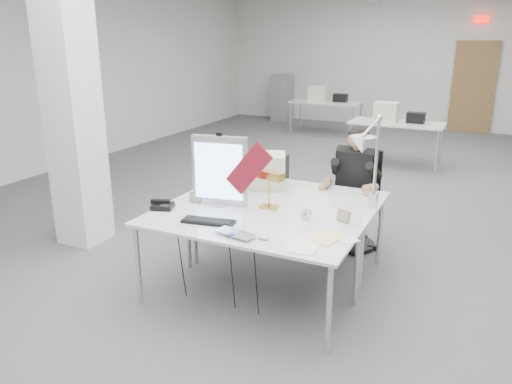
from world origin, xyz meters
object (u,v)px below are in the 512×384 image
Objects in this scene: desk_main at (247,224)px; seated_person at (356,169)px; office_chair at (355,204)px; monitor at (220,171)px; beige_monitor at (267,171)px; laptop at (231,236)px; desk_phone at (163,206)px; bankers_lamp at (269,190)px; architect_lamp at (370,162)px.

seated_person is (0.50, 1.55, 0.16)m from desk_main.
office_chair is 1.56× the size of monitor.
seated_person is at bearing 13.19° from beige_monitor.
desk_phone is (-0.86, 0.33, 0.01)m from laptop.
bankers_lamp is at bearing -110.29° from seated_person.
bankers_lamp is at bearing 3.81° from monitor.
beige_monitor is at bearing 41.51° from desk_phone.
seated_person is 3.10× the size of bankers_lamp.
office_chair is 1.06× the size of architect_lamp.
desk_main is 1.04m from beige_monitor.
architect_lamp is at bearing 63.37° from laptop.
architect_lamp is at bearing -41.29° from beige_monitor.
seated_person is at bearing -86.88° from office_chair.
beige_monitor is at bearing -140.80° from seated_person.
beige_monitor is 0.39× the size of architect_lamp.
bankers_lamp is 0.35× the size of architect_lamp.
monitor is 1.31m from architect_lamp.
beige_monitor is at bearing 67.33° from monitor.
laptop is 1.36m from beige_monitor.
beige_monitor is 1.20m from architect_lamp.
laptop is at bearing -149.02° from architect_lamp.
monitor is at bearing 138.74° from laptop.
bankers_lamp is at bearing -109.40° from office_chair.
bankers_lamp is at bearing 105.07° from laptop.
desk_main is 1.93× the size of architect_lamp.
seated_person is (0.00, -0.05, 0.41)m from office_chair.
desk_main is 2.84× the size of monitor.
architect_lamp reaches higher than seated_person.
beige_monitor is at bearing 105.24° from desk_main.
architect_lamp reaches higher than desk_main.
architect_lamp is (0.34, -0.93, 0.32)m from seated_person.
monitor is 0.85m from laptop.
seated_person is 1.08× the size of architect_lamp.
desk_main is 0.62m from monitor.
monitor is 3.50× the size of desk_phone.
bankers_lamp is (-0.02, 0.75, 0.15)m from laptop.
desk_main is at bearing -104.75° from seated_person.
desk_main is at bearing -104.23° from office_chair.
seated_person is 2.05m from desk_phone.
bankers_lamp is 0.89× the size of beige_monitor.
bankers_lamp is 0.90m from architect_lamp.
monitor reaches higher than laptop.
architect_lamp is (0.84, 0.62, 0.48)m from desk_main.
architect_lamp is (0.34, -0.98, 0.73)m from office_chair.
seated_person reaches higher than office_chair.
beige_monitor reaches higher than desk_phone.
architect_lamp reaches higher than beige_monitor.
architect_lamp is at bearing 1.69° from desk_phone.
monitor is 1.74× the size of beige_monitor.
seated_person is 2.77× the size of beige_monitor.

